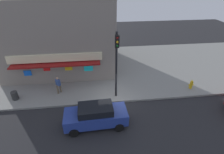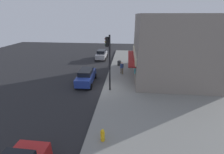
{
  "view_description": "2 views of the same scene",
  "coord_description": "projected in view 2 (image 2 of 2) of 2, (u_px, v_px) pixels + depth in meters",
  "views": [
    {
      "loc": [
        -1.4,
        -11.47,
        9.55
      ],
      "look_at": [
        0.16,
        1.95,
        1.49
      ],
      "focal_mm": 27.36,
      "sensor_mm": 36.0,
      "label": 1
    },
    {
      "loc": [
        15.36,
        2.57,
        7.79
      ],
      "look_at": [
        -1.24,
        0.9,
        1.03
      ],
      "focal_mm": 24.68,
      "sensor_mm": 36.0,
      "label": 2
    }
  ],
  "objects": [
    {
      "name": "fire_hydrant",
      "position": [
        103.0,
        135.0,
        9.91
      ],
      "size": [
        0.53,
        0.29,
        0.87
      ],
      "color": "gold",
      "rests_on": "sidewalk"
    },
    {
      "name": "corner_building",
      "position": [
        170.0,
        46.0,
        19.63
      ],
      "size": [
        11.41,
        9.77,
        7.75
      ],
      "color": "gray",
      "rests_on": "sidewalk"
    },
    {
      "name": "sidewalk",
      "position": [
        162.0,
        91.0,
        16.7
      ],
      "size": [
        39.73,
        12.93,
        0.17
      ],
      "primitive_type": "cube",
      "color": "gray",
      "rests_on": "ground_plane"
    },
    {
      "name": "parked_car_blue",
      "position": [
        86.0,
        76.0,
        18.59
      ],
      "size": [
        4.55,
        2.09,
        1.74
      ],
      "color": "navy",
      "rests_on": "ground_plane"
    },
    {
      "name": "pedestrian",
      "position": [
        122.0,
        67.0,
        21.12
      ],
      "size": [
        0.48,
        0.47,
        1.65
      ],
      "color": "brown",
      "rests_on": "sidewalk"
    },
    {
      "name": "ground_plane",
      "position": [
        103.0,
        89.0,
        17.33
      ],
      "size": [
        59.6,
        59.6,
        0.0
      ],
      "primitive_type": "plane",
      "color": "#232326"
    },
    {
      "name": "traffic_light",
      "position": [
        109.0,
        57.0,
        15.45
      ],
      "size": [
        0.32,
        0.58,
        5.85
      ],
      "color": "black",
      "rests_on": "sidewalk"
    },
    {
      "name": "parked_car_silver",
      "position": [
        102.0,
        54.0,
        28.94
      ],
      "size": [
        4.02,
        1.93,
        1.7
      ],
      "color": "#B7B7BC",
      "rests_on": "ground_plane"
    },
    {
      "name": "trash_can",
      "position": [
        119.0,
        63.0,
        24.78
      ],
      "size": [
        0.54,
        0.54,
        0.77
      ],
      "primitive_type": "cylinder",
      "color": "#2D2D2D",
      "rests_on": "sidewalk"
    }
  ]
}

